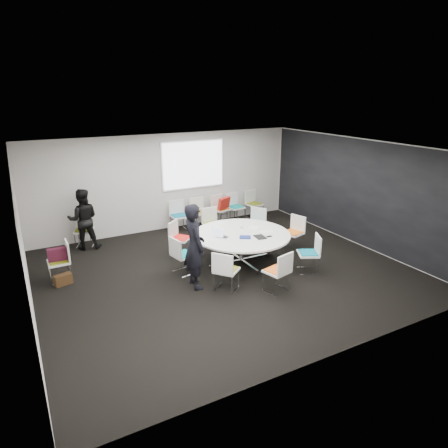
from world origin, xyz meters
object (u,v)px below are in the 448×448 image
chair_ring_b (256,230)px  chair_ring_e (183,262)px  chair_ring_h (308,260)px  person_main (194,246)px  person_back (83,219)px  brown_bag (63,280)px  chair_back_c (221,214)px  chair_ring_a (293,239)px  chair_back_e (254,209)px  conference_table (242,241)px  chair_spare_left (60,269)px  maroon_bag (57,254)px  chair_back_d (236,212)px  chair_ring_c (212,230)px  laptop (222,236)px  chair_back_a (179,221)px  chair_ring_d (181,245)px  chair_ring_g (277,279)px  cup (241,227)px  chair_person_back (85,236)px  chair_back_b (199,218)px  chair_ring_f (226,278)px

chair_ring_b → chair_ring_e: (-2.60, -1.04, 0.00)m
chair_ring_h → person_main: bearing=104.1°
person_back → brown_bag: bearing=78.9°
chair_ring_b → chair_back_c: same height
chair_ring_a → chair_back_e: (0.57, 2.79, 0.00)m
conference_table → chair_spare_left: bearing=166.0°
person_main → maroon_bag: (-2.50, 1.61, -0.29)m
chair_ring_h → chair_back_d: 4.07m
chair_ring_c → laptop: size_ratio=2.91×
chair_ring_h → chair_back_a: same height
chair_ring_b → chair_ring_e: size_ratio=1.00×
chair_spare_left → person_back: bearing=-26.1°
conference_table → chair_ring_d: chair_ring_d is taller
conference_table → chair_back_d: size_ratio=2.62×
chair_back_d → chair_ring_e: bearing=35.7°
chair_ring_g → chair_ring_h: 1.25m
chair_ring_d → cup: bearing=109.5°
chair_ring_b → chair_person_back: bearing=32.3°
chair_back_b → maroon_bag: size_ratio=2.20×
chair_ring_c → person_main: bearing=58.3°
chair_back_c → maroon_bag: 5.29m
chair_back_e → maroon_bag: (-6.16, -1.88, 0.34)m
chair_back_b → chair_ring_d: bearing=51.7°
chair_back_d → laptop: bearing=47.6°
chair_back_a → chair_person_back: same height
chair_ring_e → person_back: bearing=-158.9°
chair_back_b → chair_back_d: bearing=178.9°
chair_back_c → brown_bag: chair_back_c is taller
chair_ring_e → chair_back_a: bearing=148.1°
chair_back_b → cup: (-0.04, -2.56, 0.50)m
chair_back_c → person_back: bearing=-11.5°
person_main → laptop: (1.01, 0.67, -0.17)m
chair_ring_h → chair_person_back: (-4.22, 4.04, 0.00)m
chair_ring_b → brown_bag: 5.09m
chair_person_back → maroon_bag: chair_person_back is taller
cup → chair_back_b: bearing=89.2°
chair_ring_g → chair_back_a: 4.47m
chair_ring_f → chair_ring_e: bearing=163.7°
chair_ring_c → chair_ring_g: same height
chair_ring_b → chair_ring_f: bearing=100.6°
chair_ring_a → maroon_bag: chair_ring_a is taller
chair_ring_a → person_main: size_ratio=0.48×
chair_ring_c → person_back: 3.41m
chair_back_b → person_back: size_ratio=0.55×
chair_ring_f → chair_back_a: same height
chair_ring_a → brown_bag: 5.61m
chair_ring_f → chair_back_e: bearing=102.4°
chair_back_d → maroon_bag: chair_back_d is taller
chair_ring_f → chair_ring_g: size_ratio=1.00×
chair_ring_b → chair_back_b: bearing=-8.1°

